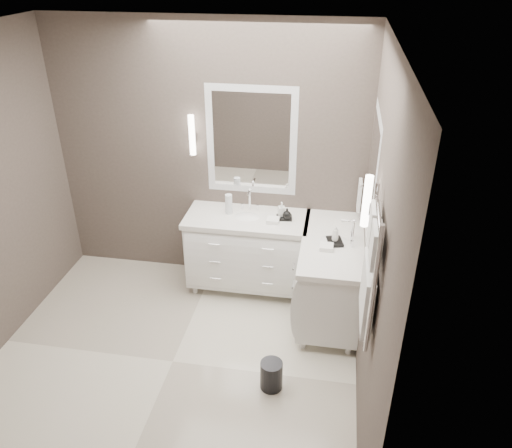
% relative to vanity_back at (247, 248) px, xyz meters
% --- Properties ---
extents(floor, '(3.20, 3.00, 0.01)m').
position_rel_vanity_back_xyz_m(floor, '(-0.45, -1.23, -0.49)').
color(floor, silver).
rests_on(floor, ground).
extents(ceiling, '(3.20, 3.00, 0.01)m').
position_rel_vanity_back_xyz_m(ceiling, '(-0.45, -1.23, 2.22)').
color(ceiling, white).
rests_on(ceiling, wall_back).
extents(wall_back, '(3.20, 0.01, 2.70)m').
position_rel_vanity_back_xyz_m(wall_back, '(-0.45, 0.28, 0.86)').
color(wall_back, '#4E443E').
rests_on(wall_back, floor).
extents(wall_front, '(3.20, 0.01, 2.70)m').
position_rel_vanity_back_xyz_m(wall_front, '(-0.45, -2.73, 0.86)').
color(wall_front, '#4E443E').
rests_on(wall_front, floor).
extents(wall_right, '(0.01, 3.00, 2.70)m').
position_rel_vanity_back_xyz_m(wall_right, '(1.15, -1.23, 0.86)').
color(wall_right, '#4E443E').
rests_on(wall_right, floor).
extents(vanity_back, '(1.24, 0.59, 0.97)m').
position_rel_vanity_back_xyz_m(vanity_back, '(0.00, 0.00, 0.00)').
color(vanity_back, white).
rests_on(vanity_back, floor).
extents(vanity_right, '(0.59, 1.24, 0.97)m').
position_rel_vanity_back_xyz_m(vanity_right, '(0.88, -0.33, 0.00)').
color(vanity_right, white).
rests_on(vanity_right, floor).
extents(mirror_back, '(0.90, 0.02, 1.10)m').
position_rel_vanity_back_xyz_m(mirror_back, '(-0.00, 0.26, 1.06)').
color(mirror_back, white).
rests_on(mirror_back, wall_back).
extents(mirror_right, '(0.02, 0.90, 1.10)m').
position_rel_vanity_back_xyz_m(mirror_right, '(1.14, -0.43, 1.06)').
color(mirror_right, white).
rests_on(mirror_right, wall_right).
extents(sconce_back, '(0.06, 0.06, 0.40)m').
position_rel_vanity_back_xyz_m(sconce_back, '(-0.58, 0.20, 1.11)').
color(sconce_back, white).
rests_on(sconce_back, wall_back).
extents(sconce_right, '(0.06, 0.06, 0.40)m').
position_rel_vanity_back_xyz_m(sconce_right, '(1.08, -1.01, 1.11)').
color(sconce_right, white).
rests_on(sconce_right, wall_right).
extents(towel_bar_corner, '(0.03, 0.22, 0.30)m').
position_rel_vanity_back_xyz_m(towel_bar_corner, '(1.09, 0.13, 0.63)').
color(towel_bar_corner, white).
rests_on(towel_bar_corner, wall_right).
extents(towel_ladder, '(0.06, 0.58, 0.90)m').
position_rel_vanity_back_xyz_m(towel_ladder, '(1.10, -1.63, 0.91)').
color(towel_ladder, white).
rests_on(towel_ladder, wall_right).
extents(waste_bin, '(0.24, 0.24, 0.26)m').
position_rel_vanity_back_xyz_m(waste_bin, '(0.45, -1.36, -0.36)').
color(waste_bin, black).
rests_on(waste_bin, floor).
extents(amenity_tray_back, '(0.17, 0.13, 0.02)m').
position_rel_vanity_back_xyz_m(amenity_tray_back, '(0.37, 0.02, 0.38)').
color(amenity_tray_back, black).
rests_on(amenity_tray_back, vanity_back).
extents(amenity_tray_right, '(0.17, 0.20, 0.03)m').
position_rel_vanity_back_xyz_m(amenity_tray_right, '(0.88, -0.37, 0.38)').
color(amenity_tray_right, black).
rests_on(amenity_tray_right, vanity_right).
extents(water_bottle, '(0.09, 0.09, 0.21)m').
position_rel_vanity_back_xyz_m(water_bottle, '(-0.19, 0.04, 0.47)').
color(water_bottle, silver).
rests_on(water_bottle, vanity_back).
extents(soap_bottle_a, '(0.08, 0.08, 0.14)m').
position_rel_vanity_back_xyz_m(soap_bottle_a, '(0.34, 0.04, 0.46)').
color(soap_bottle_a, white).
rests_on(soap_bottle_a, amenity_tray_back).
extents(soap_bottle_b, '(0.11, 0.11, 0.11)m').
position_rel_vanity_back_xyz_m(soap_bottle_b, '(0.40, -0.01, 0.44)').
color(soap_bottle_b, black).
rests_on(soap_bottle_b, amenity_tray_back).
extents(soap_bottle_c, '(0.07, 0.07, 0.16)m').
position_rel_vanity_back_xyz_m(soap_bottle_c, '(0.88, -0.37, 0.47)').
color(soap_bottle_c, white).
rests_on(soap_bottle_c, amenity_tray_right).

